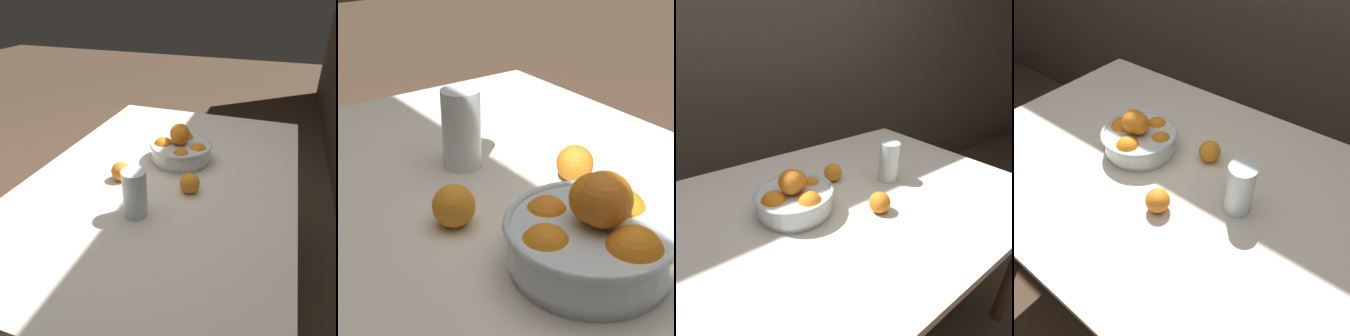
% 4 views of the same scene
% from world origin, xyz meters
% --- Properties ---
extents(ground_plane, '(12.00, 12.00, 0.00)m').
position_xyz_m(ground_plane, '(0.00, 0.00, 0.00)').
color(ground_plane, '#4C3828').
extents(dining_table, '(1.43, 0.96, 0.72)m').
position_xyz_m(dining_table, '(0.00, 0.00, 0.65)').
color(dining_table, beige).
rests_on(dining_table, ground_plane).
extents(fruit_bowl, '(0.25, 0.25, 0.16)m').
position_xyz_m(fruit_bowl, '(-0.14, 0.02, 0.77)').
color(fruit_bowl, silver).
rests_on(fruit_bowl, dining_table).
extents(juice_glass, '(0.08, 0.08, 0.16)m').
position_xyz_m(juice_glass, '(0.25, -0.01, 0.79)').
color(juice_glass, '#F4A314').
rests_on(juice_glass, dining_table).
extents(orange_loose_near_bowl, '(0.07, 0.07, 0.07)m').
position_xyz_m(orange_loose_near_bowl, '(0.07, 0.12, 0.75)').
color(orange_loose_near_bowl, orange).
rests_on(orange_loose_near_bowl, dining_table).
extents(orange_loose_front, '(0.07, 0.07, 0.07)m').
position_xyz_m(orange_loose_front, '(0.08, -0.14, 0.75)').
color(orange_loose_front, orange).
rests_on(orange_loose_front, dining_table).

